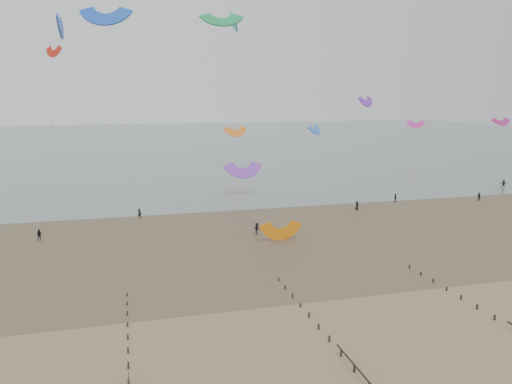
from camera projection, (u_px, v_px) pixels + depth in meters
ground at (276, 329)px, 48.63m from camera, size 500.00×500.00×0.00m
sea_and_shore at (190, 236)px, 80.27m from camera, size 500.00×665.00×0.03m
kitesurfer_lead at (139, 213)px, 91.73m from camera, size 0.80×0.69×1.86m
kitesurfers at (338, 205)px, 98.29m from camera, size 129.36×25.84×1.90m
grounded_kite at (281, 240)px, 78.17m from camera, size 5.84×4.61×3.15m
kites_airborne at (166, 109)px, 128.63m from camera, size 234.88×129.69×37.82m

